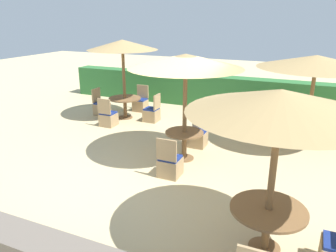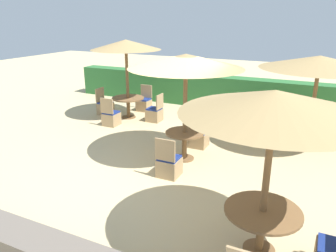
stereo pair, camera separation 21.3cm
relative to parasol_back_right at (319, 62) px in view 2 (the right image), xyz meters
The scene contains 18 objects.
ground_plane 4.86m from the parasol_back_right, 134.39° to the right, with size 40.00×40.00×0.00m, color #C6B284.
hedge_row 4.46m from the parasol_back_right, 136.71° to the left, with size 13.00×0.70×1.19m, color #2D6B33.
parasol_back_right is the anchor object (origin of this frame).
round_table_back_right 1.66m from the parasol_back_right, 90.00° to the right, with size 1.06×1.06×0.76m.
patio_chair_back_right_north 2.24m from the parasol_back_right, 87.24° to the left, with size 0.46×0.46×0.93m.
patio_chair_back_right_west 2.26m from the parasol_back_right, behind, with size 0.46×0.46×0.93m.
parasol_back_left 5.79m from the parasol_back_right, behind, with size 2.30×2.30×2.63m.
round_table_back_left 6.03m from the parasol_back_right, behind, with size 1.09×1.09×0.71m.
patio_chair_back_left_north 6.18m from the parasol_back_right, 168.36° to the left, with size 0.46×0.46×0.93m.
patio_chair_back_left_west 7.05m from the parasol_back_right, behind, with size 0.46×0.46×0.93m.
patio_chair_back_left_east 5.17m from the parasol_back_right, behind, with size 0.46×0.46×0.93m.
patio_chair_back_left_south 6.22m from the parasol_back_right, behind, with size 0.46×0.46×0.93m.
parasol_center 3.48m from the parasol_back_right, 141.03° to the right, with size 2.65×2.65×2.56m.
round_table_center 3.88m from the parasol_back_right, 141.03° to the right, with size 0.93×0.93×0.70m.
patio_chair_center_north 3.56m from the parasol_back_right, 154.83° to the right, with size 0.46×0.46×0.93m.
patio_chair_center_south 4.59m from the parasol_back_right, 129.98° to the right, with size 0.46×0.46×0.93m.
parasol_front_right 4.79m from the parasol_back_right, 94.75° to the right, with size 2.52×2.52×2.47m.
round_table_front_right 5.08m from the parasol_back_right, 94.75° to the right, with size 1.12×1.12×0.70m.
Camera 2 is at (3.12, -5.98, 3.37)m, focal length 35.00 mm.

